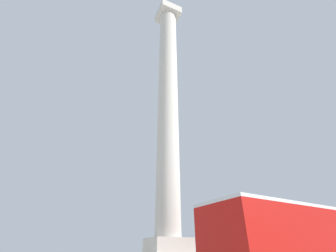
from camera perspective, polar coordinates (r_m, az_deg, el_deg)
monument_column at (r=15.92m, az=0.00°, el=-8.76°), size 5.31×5.31×26.37m
street_lamp at (r=12.46m, az=19.05°, el=-27.33°), size 0.40×0.40×5.35m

